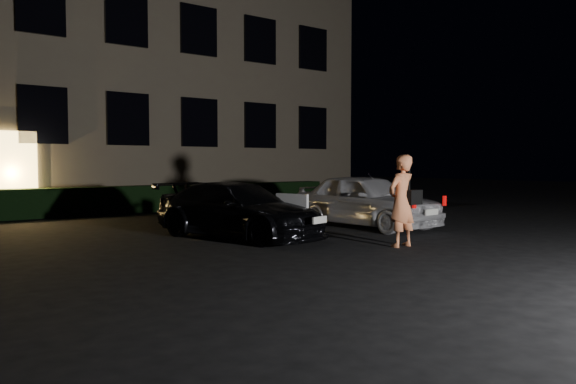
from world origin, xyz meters
TOP-DOWN VIEW (x-y plane):
  - ground at (0.00, 0.00)m, footprint 80.00×80.00m
  - building at (-0.00, 14.99)m, footprint 20.00×8.11m
  - hedge at (0.00, 10.50)m, footprint 15.00×0.70m
  - sedan at (-0.62, 3.34)m, footprint 2.58×4.32m
  - hatch at (2.90, 3.06)m, footprint 1.75×3.98m
  - man at (1.13, 0.39)m, footprint 0.73×0.45m

SIDE VIEW (x-z plane):
  - ground at x=0.00m, z-range 0.00..0.00m
  - hedge at x=0.00m, z-range 0.00..0.85m
  - sedan at x=-0.62m, z-range 0.00..1.17m
  - hatch at x=2.90m, z-range 0.00..1.33m
  - man at x=1.13m, z-range 0.00..1.75m
  - building at x=0.00m, z-range 0.00..12.00m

